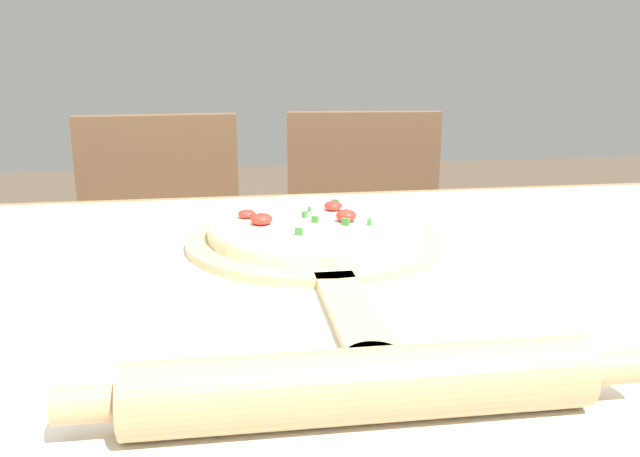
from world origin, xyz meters
TOP-DOWN VIEW (x-y plane):
  - dining_table at (0.00, 0.00)m, footprint 1.43×0.90m
  - towel_cloth at (0.00, 0.00)m, footprint 1.35×0.82m
  - pizza_peel at (0.00, 0.09)m, footprint 0.35×0.56m
  - pizza at (0.00, 0.12)m, footprint 0.29×0.29m
  - rolling_pin at (-0.03, -0.33)m, footprint 0.43×0.06m
  - chair_left at (-0.27, 0.79)m, footprint 0.41×0.41m
  - chair_right at (0.22, 0.79)m, footprint 0.44×0.44m

SIDE VIEW (x-z plane):
  - chair_left at x=-0.27m, z-range 0.07..0.95m
  - chair_right at x=0.22m, z-range 0.07..0.95m
  - dining_table at x=0.00m, z-range 0.28..1.06m
  - towel_cloth at x=0.00m, z-range 0.78..0.78m
  - pizza_peel at x=0.00m, z-range 0.78..0.80m
  - pizza at x=0.00m, z-range 0.79..0.83m
  - rolling_pin at x=-0.03m, z-range 0.78..0.84m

